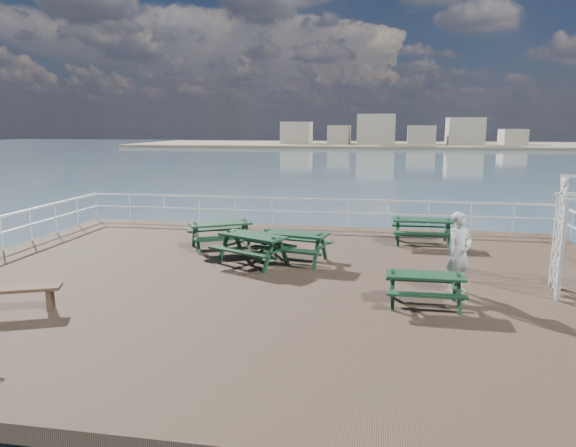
# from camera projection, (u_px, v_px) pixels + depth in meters

# --- Properties ---
(ground) EXTENTS (18.00, 14.00, 0.30)m
(ground) POSITION_uv_depth(u_px,v_px,m) (275.00, 283.00, 13.11)
(ground) COLOR brown
(ground) RESTS_ON ground
(sea_backdrop) EXTENTS (300.00, 300.00, 9.20)m
(sea_backdrop) POSITION_uv_depth(u_px,v_px,m) (415.00, 141.00, 140.83)
(sea_backdrop) COLOR #425B6E
(sea_backdrop) RESTS_ON ground
(railing) EXTENTS (17.77, 13.76, 1.10)m
(railing) POSITION_uv_depth(u_px,v_px,m) (289.00, 225.00, 15.41)
(railing) COLOR white
(railing) RESTS_ON ground
(picnic_table_a) EXTENTS (2.39, 2.26, 0.92)m
(picnic_table_a) POSITION_uv_depth(u_px,v_px,m) (221.00, 230.00, 16.12)
(picnic_table_a) COLOR #12331F
(picnic_table_a) RESTS_ON ground
(picnic_table_b) EXTENTS (2.41, 2.24, 0.94)m
(picnic_table_b) POSITION_uv_depth(u_px,v_px,m) (253.00, 243.00, 14.25)
(picnic_table_b) COLOR #12331F
(picnic_table_b) RESTS_ON ground
(picnic_table_c) EXTENTS (1.91, 1.54, 0.92)m
(picnic_table_c) POSITION_uv_depth(u_px,v_px,m) (423.00, 226.00, 16.66)
(picnic_table_c) COLOR #12331F
(picnic_table_c) RESTS_ON ground
(picnic_table_d) EXTENTS (2.22, 1.93, 0.94)m
(picnic_table_d) POSITION_uv_depth(u_px,v_px,m) (293.00, 240.00, 14.53)
(picnic_table_d) COLOR #12331F
(picnic_table_d) RESTS_ON ground
(picnic_table_e) EXTENTS (1.62, 1.30, 0.79)m
(picnic_table_e) POSITION_uv_depth(u_px,v_px,m) (425.00, 283.00, 10.95)
(picnic_table_e) COLOR #12331F
(picnic_table_e) RESTS_ON ground
(flat_bench_near) EXTENTS (1.83, 1.08, 0.52)m
(flat_bench_near) POSITION_uv_depth(u_px,v_px,m) (14.00, 294.00, 10.60)
(flat_bench_near) COLOR brown
(flat_bench_near) RESTS_ON ground
(person) EXTENTS (0.82, 0.76, 1.88)m
(person) POSITION_uv_depth(u_px,v_px,m) (459.00, 253.00, 11.74)
(person) COLOR silver
(person) RESTS_ON ground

